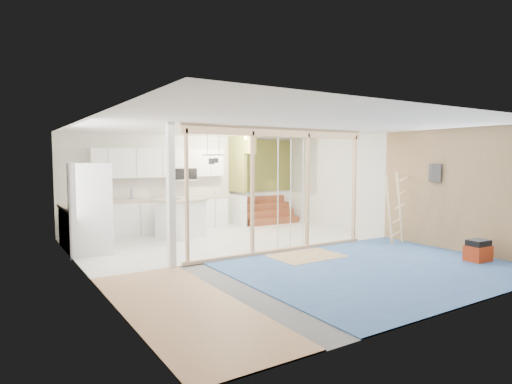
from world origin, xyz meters
TOP-DOWN VIEW (x-y plane):
  - room at (0.00, 0.00)m, footprint 7.01×8.01m
  - floor_overlays at (0.07, 0.06)m, footprint 7.00×8.00m
  - stud_frame at (-0.27, -0.00)m, footprint 4.66×0.14m
  - base_cabinets at (-1.61, 3.36)m, footprint 4.45×2.24m
  - upper_cabinets at (-0.84, 3.82)m, footprint 3.60×0.41m
  - green_partition at (2.04, 3.66)m, footprint 2.25×1.51m
  - pot_rack at (-0.31, 1.89)m, footprint 0.52×0.52m
  - sheathing_panel at (3.48, -2.00)m, footprint 0.02×4.00m
  - electrical_panel at (3.43, -1.40)m, footprint 0.04×0.30m
  - ceiling_light at (1.40, 3.00)m, footprint 0.32×0.32m
  - fridge at (-3.08, 2.00)m, footprint 0.90×0.87m
  - island at (-0.81, 2.70)m, footprint 1.29×1.29m
  - bowl at (-0.92, 2.66)m, footprint 0.29×0.29m
  - soap_bottle_a at (-1.68, 3.78)m, footprint 0.16×0.16m
  - soap_bottle_b at (0.70, 3.72)m, footprint 0.09×0.10m
  - toolbox at (3.00, -2.67)m, footprint 0.46×0.36m
  - ladder at (3.02, -0.70)m, footprint 0.89×0.09m

SIDE VIEW (x-z plane):
  - floor_overlays at x=0.07m, z-range 0.00..0.02m
  - toolbox at x=3.00m, z-range -0.01..0.41m
  - base_cabinets at x=-1.61m, z-range 0.00..0.93m
  - island at x=-0.81m, z-range 0.00..0.97m
  - ladder at x=3.02m, z-range 0.02..1.68m
  - fridge at x=-3.08m, z-range 0.00..1.87m
  - green_partition at x=2.04m, z-range -0.36..2.24m
  - bowl at x=-0.92m, z-range 0.97..1.03m
  - soap_bottle_b at x=0.70m, z-range 0.93..1.11m
  - soap_bottle_a at x=-1.68m, z-range 0.93..1.25m
  - sheathing_panel at x=3.48m, z-range 0.00..2.60m
  - room at x=0.00m, z-range 0.00..2.61m
  - stud_frame at x=-0.27m, z-range 0.31..2.91m
  - electrical_panel at x=3.43m, z-range 1.45..1.85m
  - upper_cabinets at x=-0.84m, z-range 1.39..2.25m
  - pot_rack at x=-0.31m, z-range 1.64..2.36m
  - ceiling_light at x=1.40m, z-range 2.50..2.58m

